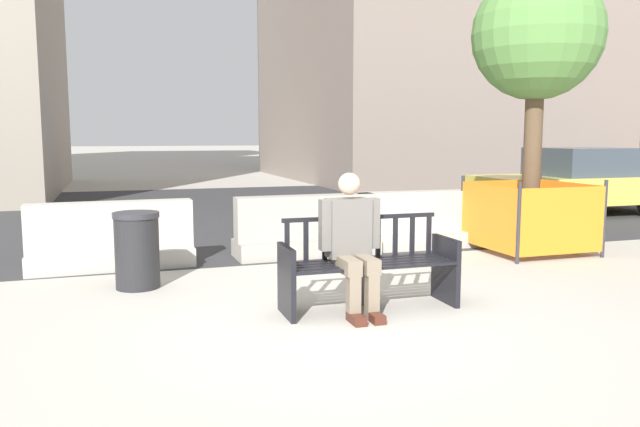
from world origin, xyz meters
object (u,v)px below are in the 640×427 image
construction_fence (530,215)px  jersey_barrier_centre (307,231)px  jersey_barrier_right (418,224)px  street_tree (537,38)px  trash_bin (137,250)px  jersey_barrier_left (112,241)px  car_taxi_near (575,182)px  street_bench (368,268)px  seated_person (352,240)px

construction_fence → jersey_barrier_centre: bearing=166.5°
jersey_barrier_right → street_tree: (1.34, -0.84, 2.66)m
construction_fence → trash_bin: 5.45m
jersey_barrier_left → jersey_barrier_centre: bearing=0.6°
trash_bin → street_tree: bearing=4.9°
jersey_barrier_centre → trash_bin: (-2.31, -1.21, 0.08)m
street_tree → car_taxi_near: 5.49m
street_tree → street_bench: bearing=-148.9°
jersey_barrier_centre → jersey_barrier_right: size_ratio=0.99×
jersey_barrier_centre → jersey_barrier_right: 1.78m
street_tree → jersey_barrier_centre: bearing=166.5°
street_bench → jersey_barrier_right: (2.01, 2.86, -0.06)m
car_taxi_near → trash_bin: car_taxi_near is taller
jersey_barrier_left → construction_fence: bearing=-7.2°
car_taxi_near → jersey_barrier_left: bearing=-164.2°
construction_fence → car_taxi_near: bearing=42.7°
street_bench → construction_fence: size_ratio=1.19×
car_taxi_near → jersey_barrier_centre: bearing=-158.8°
jersey_barrier_centre → jersey_barrier_right: same height
jersey_barrier_left → construction_fence: construction_fence is taller
street_bench → car_taxi_near: bearing=37.6°
jersey_barrier_centre → street_tree: street_tree is taller
street_bench → jersey_barrier_left: 3.61m
trash_bin → car_taxi_near: bearing=22.9°
street_tree → trash_bin: 6.03m
jersey_barrier_right → construction_fence: bearing=-32.2°
car_taxi_near → trash_bin: (-9.09, -3.84, -0.26)m
jersey_barrier_right → street_tree: 3.09m
trash_bin → jersey_barrier_right: bearing=17.7°
jersey_barrier_left → trash_bin: 1.22m
jersey_barrier_centre → street_tree: (3.12, -0.75, 2.66)m
street_tree → seated_person: bearing=-149.7°
jersey_barrier_right → street_tree: street_tree is taller
jersey_barrier_centre → jersey_barrier_right: (1.78, 0.10, 0.00)m
street_tree → construction_fence: street_tree is taller
jersey_barrier_centre → trash_bin: 2.61m
jersey_barrier_left → trash_bin: bearing=-77.4°
street_bench → construction_fence: bearing=31.1°
seated_person → car_taxi_near: bearing=37.1°
construction_fence → car_taxi_near: car_taxi_near is taller
seated_person → street_tree: size_ratio=0.33×
trash_bin → jersey_barrier_left: bearing=102.6°
car_taxi_near → trash_bin: size_ratio=4.92×
seated_person → street_tree: (3.55, 2.07, 2.31)m
street_tree → construction_fence: 2.47m
street_bench → jersey_barrier_right: bearing=54.9°
street_bench → jersey_barrier_centre: bearing=85.2°
jersey_barrier_left → construction_fence: (5.70, -0.72, 0.19)m
jersey_barrier_centre → jersey_barrier_left: same height
jersey_barrier_right → car_taxi_near: car_taxi_near is taller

